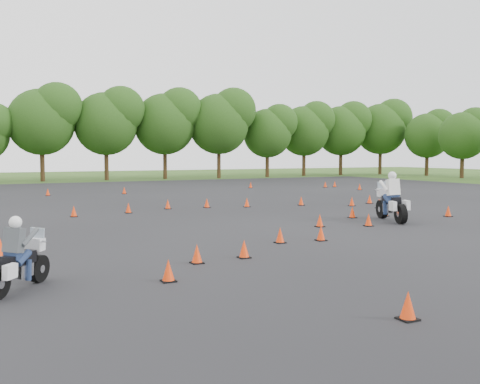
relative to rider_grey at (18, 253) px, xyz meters
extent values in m
plane|color=#2D5119|center=(8.68, 3.61, -0.76)|extent=(140.00, 140.00, 0.00)
plane|color=black|center=(8.68, 9.61, -0.75)|extent=(62.00, 62.00, 0.00)
cone|color=#F2380A|center=(17.24, 9.30, -0.53)|extent=(0.26, 0.26, 0.45)
cone|color=#F2380A|center=(7.72, 13.67, -0.53)|extent=(0.26, 0.26, 0.45)
cone|color=#F2380A|center=(5.50, 0.96, -0.53)|extent=(0.26, 0.26, 0.45)
cone|color=#F2380A|center=(14.61, 12.30, -0.53)|extent=(0.26, 0.26, 0.45)
cone|color=#F2380A|center=(10.70, 4.99, -0.53)|extent=(0.26, 0.26, 0.45)
cone|color=#F2380A|center=(5.55, -4.87, -0.53)|extent=(0.26, 0.26, 0.45)
cone|color=#F2380A|center=(12.45, 4.34, -0.53)|extent=(0.26, 0.26, 0.45)
cone|color=#F2380A|center=(16.79, 10.85, -0.53)|extent=(0.26, 0.26, 0.45)
cone|color=#F2380A|center=(4.15, 0.86, -0.53)|extent=(0.26, 0.26, 0.45)
cone|color=#F2380A|center=(25.56, 24.21, -0.53)|extent=(0.26, 0.26, 0.45)
cone|color=#F2380A|center=(15.17, 6.53, -0.53)|extent=(0.26, 0.26, 0.45)
cone|color=#F2380A|center=(7.54, 2.55, -0.53)|extent=(0.26, 0.26, 0.45)
cone|color=#F2380A|center=(17.55, 5.23, -0.53)|extent=(0.26, 0.26, 0.45)
cone|color=#F2380A|center=(2.90, -0.63, -0.53)|extent=(0.26, 0.26, 0.45)
cone|color=#F2380A|center=(18.84, 26.18, -0.53)|extent=(0.26, 0.26, 0.45)
cone|color=#F2380A|center=(25.09, 20.48, -0.53)|extent=(0.26, 0.26, 0.45)
cone|color=#F2380A|center=(24.57, 24.14, -0.53)|extent=(0.26, 0.26, 0.45)
cone|color=#F2380A|center=(8.90, 2.36, -0.53)|extent=(0.26, 0.26, 0.45)
cone|color=#F2380A|center=(9.69, 13.40, -0.53)|extent=(0.26, 0.26, 0.45)
cone|color=#F2380A|center=(13.54, 6.69, -0.53)|extent=(0.26, 0.26, 0.45)
cone|color=#F2380A|center=(8.28, 24.45, -0.53)|extent=(0.26, 0.26, 0.45)
cone|color=#F2380A|center=(18.54, 11.55, -0.53)|extent=(0.26, 0.26, 0.45)
cone|color=#F2380A|center=(3.04, 12.34, -0.53)|extent=(0.26, 0.26, 0.45)
cone|color=#F2380A|center=(18.42, 9.71, -0.53)|extent=(0.26, 0.26, 0.45)
cone|color=#F2380A|center=(11.65, 12.79, -0.53)|extent=(0.26, 0.26, 0.45)
cone|color=#F2380A|center=(3.46, 25.13, -0.53)|extent=(0.26, 0.26, 0.45)
cone|color=#F2380A|center=(5.52, 12.72, -0.53)|extent=(0.26, 0.26, 0.45)
camera|label=1|loc=(-0.70, -11.32, 1.96)|focal=40.00mm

